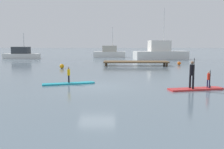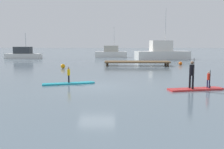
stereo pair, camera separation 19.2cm
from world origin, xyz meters
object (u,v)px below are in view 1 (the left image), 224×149
Objects in this scene: fishing_boat_white_large at (160,53)px; motor_boat_small_navy at (109,53)px; paddleboard_far at (196,89)px; paddler_child_front at (209,78)px; mooring_buoy_mid at (179,63)px; mooring_buoy_near at (62,66)px; paddler_adult at (192,73)px; paddler_child_solo at (69,74)px; paddleboard_near at (69,83)px; fishing_boat_green_midground at (21,54)px.

motor_boat_small_navy is (-9.19, 6.12, -0.30)m from fishing_boat_white_large.
paddler_child_front reaches higher than paddleboard_far.
fishing_boat_white_large is 11.76m from mooring_buoy_mid.
paddler_adult is at bearing -49.99° from mooring_buoy_near.
paddler_child_front is 17.59m from mooring_buoy_near.
fishing_boat_white_large reaches higher than paddler_child_solo.
paddleboard_near is 1.93× the size of paddler_adult.
paddler_child_solo is 8.42m from paddler_adult.
mooring_buoy_mid is (14.60, 4.53, -0.03)m from mooring_buoy_near.
paddleboard_far is 1.10m from paddler_adult.
paddler_child_front is at bearing -11.25° from paddler_child_solo.
mooring_buoy_near is 1.11× the size of mooring_buoy_mid.
fishing_boat_white_large is 19.06× the size of mooring_buoy_near.
fishing_boat_green_midground reaches higher than paddler_adult.
mooring_buoy_mid is at bearing 81.79° from paddler_child_front.
paddler_adult is 35.89m from motor_boat_small_navy.
mooring_buoy_near is (-10.94, 13.03, -0.83)m from paddler_adult.
paddler_adult reaches higher than paddler_child_solo.
paddleboard_far is 0.56× the size of motor_boat_small_navy.
mooring_buoy_near is at bearing -57.57° from fishing_boat_green_midground.
paddler_child_front is at bearing 12.49° from paddleboard_far.
mooring_buoy_mid is at bearing 78.22° from paddler_adult.
paddleboard_far is 7.83× the size of mooring_buoy_mid.
paddler_child_solo reaches higher than paddleboard_far.
mooring_buoy_near is 15.29m from mooring_buoy_mid.
fishing_boat_white_large is at bearing -3.33° from fishing_boat_green_midground.
paddleboard_far is at bearing -48.99° from mooring_buoy_near.
paddler_adult is at bearing -165.59° from paddleboard_far.
paddleboard_near is at bearing 165.51° from paddler_adult.
mooring_buoy_mid reaches higher than paddleboard_near.
mooring_buoy_near reaches higher than mooring_buoy_mid.
motor_boat_small_navy reaches higher than paddleboard_far.
paddleboard_far is 1.08m from paddler_child_front.
paddleboard_far is 1.90× the size of paddler_adult.
fishing_boat_white_large is 11.05m from motor_boat_small_navy.
mooring_buoy_mid is at bearing 52.61° from paddler_child_solo.
paddler_adult is 37.94m from fishing_boat_green_midground.
paddleboard_near is 31.93m from fishing_boat_green_midground.
motor_boat_small_navy reaches higher than paddler_child_front.
motor_boat_small_navy is (16.25, 4.63, 0.03)m from fishing_boat_green_midground.
paddler_child_front is at bearing -46.51° from mooring_buoy_near.
paddler_child_solo is 2.45× the size of mooring_buoy_mid.
paddleboard_far is at bearing -53.72° from fishing_boat_green_midground.
paddleboard_near is 19.46m from mooring_buoy_mid.
paddler_child_front reaches higher than paddleboard_near.
fishing_boat_white_large is at bearing 84.28° from paddleboard_far.
paddleboard_far is at bearing -95.72° from fishing_boat_white_large.
motor_boat_small_navy is (2.19, 33.27, 0.13)m from paddler_child_solo.
fishing_boat_green_midground reaches higher than paddler_child_front.
paddler_child_solo is 11.27m from mooring_buoy_near.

